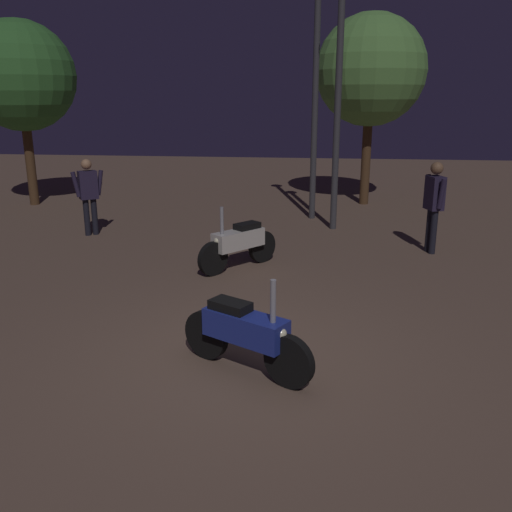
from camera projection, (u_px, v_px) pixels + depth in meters
ground_plane at (247, 360)px, 6.24m from camera, size 40.00×40.00×0.00m
motorcycle_blue_foreground at (245, 334)px, 5.87m from camera, size 1.49×0.91×1.11m
motorcycle_white_parked_left at (239, 243)px, 9.37m from camera, size 1.16×1.32×1.11m
person_rider_beside at (434, 199)px, 10.14m from camera, size 0.34×0.66×1.68m
person_bystander_far at (88, 191)px, 11.45m from camera, size 0.59×0.45×1.58m
streetlamp_near at (316, 72)px, 12.32m from camera, size 0.36×0.36×5.23m
streetlamp_far at (339, 75)px, 11.32m from camera, size 0.36×0.36×5.06m
tree_left_bg at (20, 76)px, 13.96m from camera, size 2.73×2.73×4.64m
tree_center_bg at (371, 71)px, 14.00m from camera, size 2.78×2.78×4.80m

